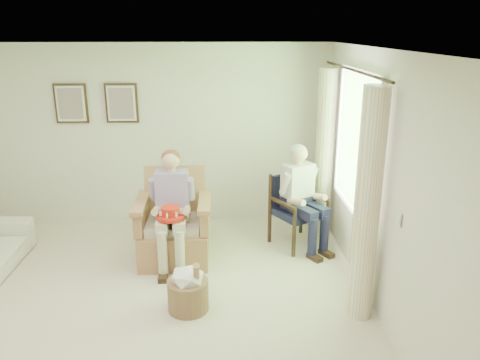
{
  "coord_description": "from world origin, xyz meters",
  "views": [
    {
      "loc": [
        0.96,
        -3.89,
        2.78
      ],
      "look_at": [
        1.16,
        1.42,
        1.05
      ],
      "focal_mm": 35.0,
      "sensor_mm": 36.0,
      "label": 1
    }
  ],
  "objects": [
    {
      "name": "wicker_armchair",
      "position": [
        0.34,
        1.5,
        0.35
      ],
      "size": [
        0.87,
        0.87,
        1.12
      ],
      "rotation": [
        0.0,
        0.0,
        0.01
      ],
      "color": "tan",
      "rests_on": "ground"
    },
    {
      "name": "wood_armchair",
      "position": [
        1.95,
        1.91,
        0.51
      ],
      "size": [
        0.6,
        0.57,
        0.93
      ],
      "rotation": [
        0.0,
        0.0,
        0.54
      ],
      "color": "black",
      "rests_on": "ground"
    },
    {
      "name": "window",
      "position": [
        2.46,
        1.2,
        1.58
      ],
      "size": [
        0.13,
        2.5,
        1.63
      ],
      "color": "#2D6B23",
      "rests_on": "right_wall"
    },
    {
      "name": "curtain_left",
      "position": [
        2.33,
        0.22,
        1.15
      ],
      "size": [
        0.34,
        0.34,
        2.3
      ],
      "primitive_type": "cylinder",
      "color": "#F8EFC2",
      "rests_on": "ground"
    },
    {
      "name": "ceiling",
      "position": [
        0.0,
        0.0,
        2.6
      ],
      "size": [
        5.0,
        5.5,
        0.02
      ],
      "primitive_type": "cube",
      "color": "white",
      "rests_on": "back_wall"
    },
    {
      "name": "person_dark",
      "position": [
        1.95,
        1.76,
        0.78
      ],
      "size": [
        0.4,
        0.62,
        1.34
      ],
      "rotation": [
        0.0,
        0.0,
        0.54
      ],
      "color": "#1A1937",
      "rests_on": "ground"
    },
    {
      "name": "framed_print_left",
      "position": [
        -1.15,
        2.71,
        1.78
      ],
      "size": [
        0.45,
        0.05,
        0.55
      ],
      "color": "#382114",
      "rests_on": "back_wall"
    },
    {
      "name": "red_hat",
      "position": [
        0.35,
        1.15,
        0.74
      ],
      "size": [
        0.32,
        0.32,
        0.14
      ],
      "color": "red",
      "rests_on": "person_wicker"
    },
    {
      "name": "floor",
      "position": [
        0.0,
        0.0,
        0.0
      ],
      "size": [
        5.5,
        5.5,
        0.0
      ],
      "primitive_type": "plane",
      "color": "beige",
      "rests_on": "ground"
    },
    {
      "name": "person_wicker",
      "position": [
        0.34,
        1.35,
        0.82
      ],
      "size": [
        0.4,
        0.63,
        1.39
      ],
      "rotation": [
        0.0,
        0.0,
        0.01
      ],
      "color": "beige",
      "rests_on": "ground"
    },
    {
      "name": "right_wall",
      "position": [
        2.5,
        0.0,
        1.3
      ],
      "size": [
        0.04,
        5.5,
        2.6
      ],
      "primitive_type": "cube",
      "color": "silver",
      "rests_on": "ground"
    },
    {
      "name": "hatbox",
      "position": [
        0.59,
        0.33,
        0.24
      ],
      "size": [
        0.53,
        0.53,
        0.62
      ],
      "color": "tan",
      "rests_on": "ground"
    },
    {
      "name": "framed_print_right",
      "position": [
        -0.45,
        2.71,
        1.78
      ],
      "size": [
        0.45,
        0.05,
        0.55
      ],
      "color": "#382114",
      "rests_on": "back_wall"
    },
    {
      "name": "curtain_right",
      "position": [
        2.33,
        2.18,
        1.15
      ],
      "size": [
        0.34,
        0.34,
        2.3
      ],
      "primitive_type": "cylinder",
      "color": "#F8EFC2",
      "rests_on": "ground"
    },
    {
      "name": "back_wall",
      "position": [
        0.0,
        2.75,
        1.3
      ],
      "size": [
        5.0,
        0.04,
        2.6
      ],
      "primitive_type": "cube",
      "color": "silver",
      "rests_on": "ground"
    }
  ]
}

